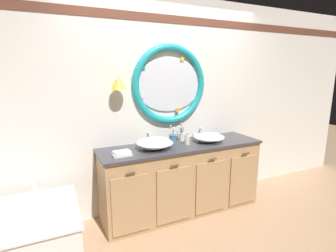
% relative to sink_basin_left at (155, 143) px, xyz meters
% --- Properties ---
extents(ground_plane, '(14.00, 14.00, 0.00)m').
position_rel_sink_basin_left_xyz_m(ground_plane, '(0.32, -0.25, -0.93)').
color(ground_plane, tan).
extents(back_wall_assembly, '(6.40, 0.26, 2.60)m').
position_rel_sink_basin_left_xyz_m(back_wall_assembly, '(0.32, 0.34, 0.39)').
color(back_wall_assembly, silver).
rests_on(back_wall_assembly, ground_plane).
extents(vanity_counter, '(1.99, 0.59, 0.86)m').
position_rel_sink_basin_left_xyz_m(vanity_counter, '(0.36, 0.03, -0.50)').
color(vanity_counter, tan).
rests_on(vanity_counter, ground_plane).
extents(sink_basin_left, '(0.41, 0.41, 0.14)m').
position_rel_sink_basin_left_xyz_m(sink_basin_left, '(0.00, 0.00, 0.00)').
color(sink_basin_left, white).
rests_on(sink_basin_left, vanity_counter).
extents(sink_basin_right, '(0.38, 0.38, 0.11)m').
position_rel_sink_basin_left_xyz_m(sink_basin_right, '(0.73, 0.00, -0.01)').
color(sink_basin_right, white).
rests_on(sink_basin_right, vanity_counter).
extents(faucet_set_left, '(0.24, 0.13, 0.16)m').
position_rel_sink_basin_left_xyz_m(faucet_set_left, '(0.00, 0.22, -0.01)').
color(faucet_set_left, silver).
rests_on(faucet_set_left, vanity_counter).
extents(faucet_set_right, '(0.22, 0.14, 0.14)m').
position_rel_sink_basin_left_xyz_m(faucet_set_right, '(0.73, 0.22, -0.01)').
color(faucet_set_right, silver).
rests_on(faucet_set_right, vanity_counter).
extents(toothbrush_holder_left, '(0.09, 0.09, 0.22)m').
position_rel_sink_basin_left_xyz_m(toothbrush_holder_left, '(0.29, 0.13, -0.01)').
color(toothbrush_holder_left, slate).
rests_on(toothbrush_holder_left, vanity_counter).
extents(toothbrush_holder_right, '(0.08, 0.08, 0.22)m').
position_rel_sink_basin_left_xyz_m(toothbrush_holder_right, '(0.45, 0.19, -0.01)').
color(toothbrush_holder_right, white).
rests_on(toothbrush_holder_right, vanity_counter).
extents(soap_dispenser, '(0.06, 0.07, 0.15)m').
position_rel_sink_basin_left_xyz_m(soap_dispenser, '(0.42, 0.00, -0.00)').
color(soap_dispenser, '#EFE5C6').
rests_on(soap_dispenser, vanity_counter).
extents(folded_hand_towel, '(0.19, 0.13, 0.05)m').
position_rel_sink_basin_left_xyz_m(folded_hand_towel, '(-0.40, -0.08, -0.05)').
color(folded_hand_towel, white).
rests_on(folded_hand_towel, vanity_counter).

